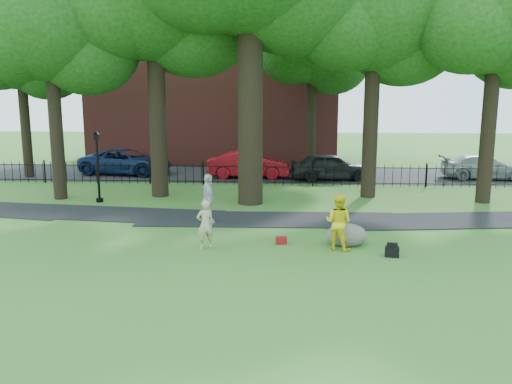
# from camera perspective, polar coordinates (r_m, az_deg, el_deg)

# --- Properties ---
(ground) EXTENTS (120.00, 120.00, 0.00)m
(ground) POSITION_cam_1_polar(r_m,az_deg,el_deg) (15.62, -2.73, -6.45)
(ground) COLOR #376B25
(ground) RESTS_ON ground
(footpath) EXTENTS (36.07, 3.85, 0.03)m
(footpath) POSITION_cam_1_polar(r_m,az_deg,el_deg) (19.30, 1.58, -3.19)
(footpath) COLOR black
(footpath) RESTS_ON ground
(street) EXTENTS (80.00, 7.00, 0.02)m
(street) POSITION_cam_1_polar(r_m,az_deg,el_deg) (31.23, 0.69, 1.99)
(street) COLOR black
(street) RESTS_ON ground
(iron_fence) EXTENTS (44.00, 0.04, 1.20)m
(iron_fence) POSITION_cam_1_polar(r_m,az_deg,el_deg) (27.19, 0.20, 2.04)
(iron_fence) COLOR black
(iron_fence) RESTS_ON ground
(brick_building) EXTENTS (18.00, 8.00, 12.00)m
(brick_building) POSITION_cam_1_polar(r_m,az_deg,el_deg) (39.31, -4.57, 12.43)
(brick_building) COLOR maroon
(brick_building) RESTS_ON ground
(tree_row) EXTENTS (26.82, 7.96, 12.42)m
(tree_row) POSITION_cam_1_polar(r_m,az_deg,el_deg) (23.58, 0.93, 19.20)
(tree_row) COLOR black
(tree_row) RESTS_ON ground
(woman) EXTENTS (0.66, 0.59, 1.53)m
(woman) POSITION_cam_1_polar(r_m,az_deg,el_deg) (15.49, -5.82, -3.70)
(woman) COLOR tan
(woman) RESTS_ON ground
(man) EXTENTS (1.04, 0.96, 1.72)m
(man) POSITION_cam_1_polar(r_m,az_deg,el_deg) (15.48, 9.39, -3.42)
(man) COLOR yellow
(man) RESTS_ON ground
(pedestrian) EXTENTS (0.72, 1.17, 1.86)m
(pedestrian) POSITION_cam_1_polar(r_m,az_deg,el_deg) (18.65, -5.47, -0.78)
(pedestrian) COLOR silver
(pedestrian) RESTS_ON ground
(boulder) EXTENTS (1.52, 1.32, 0.75)m
(boulder) POSITION_cam_1_polar(r_m,az_deg,el_deg) (16.13, 10.33, -4.68)
(boulder) COLOR slate
(boulder) RESTS_ON ground
(lamppost) EXTENTS (0.32, 0.32, 3.21)m
(lamppost) POSITION_cam_1_polar(r_m,az_deg,el_deg) (23.54, -17.63, 2.66)
(lamppost) COLOR black
(lamppost) RESTS_ON ground
(backpack) EXTENTS (0.44, 0.31, 0.30)m
(backpack) POSITION_cam_1_polar(r_m,az_deg,el_deg) (15.28, 15.27, -6.60)
(backpack) COLOR black
(backpack) RESTS_ON ground
(red_bag) EXTENTS (0.37, 0.26, 0.24)m
(red_bag) POSITION_cam_1_polar(r_m,az_deg,el_deg) (16.05, 2.92, -5.55)
(red_bag) COLOR maroon
(red_bag) RESTS_ON ground
(red_sedan) EXTENTS (4.88, 1.74, 1.60)m
(red_sedan) POSITION_cam_1_polar(r_m,az_deg,el_deg) (29.80, -0.79, 3.15)
(red_sedan) COLOR maroon
(red_sedan) RESTS_ON ground
(navy_van) EXTENTS (6.01, 3.38, 1.59)m
(navy_van) POSITION_cam_1_polar(r_m,az_deg,el_deg) (32.25, -14.61, 3.35)
(navy_van) COLOR #0E1F46
(navy_van) RESTS_ON ground
(grey_car) EXTENTS (4.85, 2.42, 1.59)m
(grey_car) POSITION_cam_1_polar(r_m,az_deg,el_deg) (29.33, 8.50, 2.91)
(grey_car) COLOR black
(grey_car) RESTS_ON ground
(silver_car) EXTENTS (4.96, 2.24, 1.41)m
(silver_car) POSITION_cam_1_polar(r_m,az_deg,el_deg) (32.23, 24.58, 2.59)
(silver_car) COLOR #92979A
(silver_car) RESTS_ON ground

